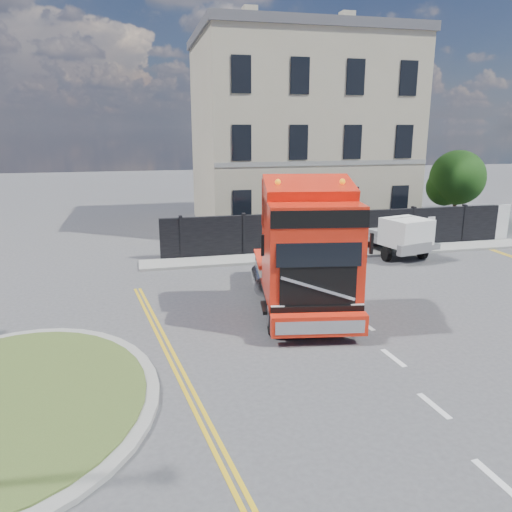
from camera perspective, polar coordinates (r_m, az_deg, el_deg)
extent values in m
plane|color=#424244|center=(15.75, 1.85, -8.19)|extent=(120.00, 120.00, 0.00)
cylinder|color=gray|center=(12.95, -26.69, -14.86)|extent=(6.80, 6.80, 0.12)
cylinder|color=#394A1D|center=(12.92, -26.73, -14.55)|extent=(6.20, 6.20, 0.05)
cube|color=black|center=(25.54, 9.66, 2.84)|extent=(18.00, 0.25, 2.00)
cube|color=silver|center=(29.85, 24.91, 3.37)|extent=(2.60, 0.12, 2.00)
cube|color=#B5AB90|center=(32.06, 4.71, 13.44)|extent=(12.00, 10.00, 11.00)
cube|color=#535359|center=(32.47, 4.93, 23.64)|extent=(12.30, 10.30, 0.50)
cube|color=#B5AB90|center=(31.83, -0.72, 25.25)|extent=(0.80, 0.80, 1.60)
cube|color=#B5AB90|center=(33.63, 10.31, 24.45)|extent=(0.80, 0.80, 1.60)
cylinder|color=#382619|center=(32.19, 21.70, 4.78)|extent=(0.24, 0.24, 2.40)
sphere|color=black|center=(31.95, 22.04, 8.31)|extent=(3.20, 3.20, 3.20)
sphere|color=black|center=(32.06, 20.79, 7.36)|extent=(2.20, 2.20, 2.20)
cube|color=gray|center=(24.94, 10.36, 0.32)|extent=(20.00, 1.60, 0.12)
cube|color=black|center=(17.84, 4.99, -2.64)|extent=(3.82, 7.34, 0.50)
cube|color=red|center=(15.58, 6.19, 0.72)|extent=(3.21, 3.30, 3.11)
cube|color=red|center=(16.46, 5.62, 6.00)|extent=(2.90, 1.44, 1.55)
cube|color=black|center=(14.12, 7.23, 1.09)|extent=(2.42, 0.47, 1.16)
cube|color=red|center=(14.47, 7.21, -7.81)|extent=(2.80, 0.84, 0.61)
cylinder|color=black|center=(15.13, 2.08, -6.82)|extent=(0.54, 1.20, 1.15)
cylinder|color=gray|center=(15.13, 2.08, -6.82)|extent=(0.49, 0.69, 0.63)
cylinder|color=black|center=(15.54, 10.96, -6.49)|extent=(0.54, 1.20, 1.15)
cylinder|color=gray|center=(15.54, 10.96, -6.49)|extent=(0.49, 0.69, 0.63)
cylinder|color=black|center=(18.83, 0.86, -2.47)|extent=(0.54, 1.20, 1.15)
cylinder|color=gray|center=(18.83, 0.86, -2.47)|extent=(0.49, 0.69, 0.63)
cylinder|color=black|center=(19.17, 8.02, -2.31)|extent=(0.54, 1.20, 1.15)
cylinder|color=gray|center=(19.17, 8.02, -2.31)|extent=(0.49, 0.69, 0.63)
cylinder|color=black|center=(20.10, 0.55, -1.36)|extent=(0.54, 1.20, 1.15)
cylinder|color=gray|center=(20.10, 0.55, -1.36)|extent=(0.49, 0.69, 0.63)
cylinder|color=black|center=(20.42, 7.27, -1.23)|extent=(0.54, 1.20, 1.15)
cylinder|color=gray|center=(20.42, 7.27, -1.23)|extent=(0.49, 0.69, 0.63)
cube|color=slate|center=(25.66, 15.05, 1.89)|extent=(3.00, 5.03, 0.25)
cube|color=silver|center=(24.28, 16.78, 2.61)|extent=(2.25, 2.18, 1.28)
cylinder|color=black|center=(24.05, 14.68, 0.24)|extent=(0.25, 0.69, 0.69)
cylinder|color=black|center=(24.96, 18.47, 0.48)|extent=(0.25, 0.69, 0.69)
cylinder|color=black|center=(26.61, 11.75, 1.77)|extent=(0.25, 0.69, 0.69)
cylinder|color=black|center=(27.44, 15.29, 1.94)|extent=(0.25, 0.69, 0.69)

